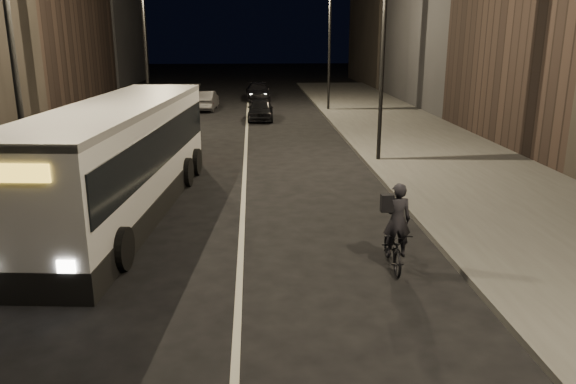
{
  "coord_description": "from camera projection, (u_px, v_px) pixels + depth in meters",
  "views": [
    {
      "loc": [
        0.36,
        -10.81,
        5.3
      ],
      "look_at": [
        1.19,
        2.48,
        1.5
      ],
      "focal_mm": 35.0,
      "sensor_mm": 36.0,
      "label": 1
    }
  ],
  "objects": [
    {
      "name": "streetlight_left_far",
      "position": [
        149.0,
        31.0,
        31.13
      ],
      "size": [
        1.2,
        0.44,
        8.12
      ],
      "color": "black",
      "rests_on": "sidewalk_left"
    },
    {
      "name": "city_bus",
      "position": [
        120.0,
        154.0,
        16.68
      ],
      "size": [
        3.75,
        12.44,
        3.31
      ],
      "rotation": [
        0.0,
        0.0,
        -0.09
      ],
      "color": "silver",
      "rests_on": "ground"
    },
    {
      "name": "cyclist_on_bicycle",
      "position": [
        394.0,
        240.0,
        12.93
      ],
      "size": [
        0.71,
        1.84,
        2.09
      ],
      "rotation": [
        0.0,
        0.0,
        -0.04
      ],
      "color": "black",
      "rests_on": "ground"
    },
    {
      "name": "sidewalk_right",
      "position": [
        431.0,
        150.0,
        25.73
      ],
      "size": [
        7.0,
        70.0,
        0.16
      ],
      "primitive_type": "cube",
      "color": "#3E3D3B",
      "rests_on": "ground"
    },
    {
      "name": "car_near",
      "position": [
        261.0,
        109.0,
        35.02
      ],
      "size": [
        1.68,
        3.92,
        1.32
      ],
      "primitive_type": "imported",
      "rotation": [
        0.0,
        0.0,
        -0.03
      ],
      "color": "black",
      "rests_on": "ground"
    },
    {
      "name": "car_mid",
      "position": [
        205.0,
        100.0,
        39.45
      ],
      "size": [
        1.68,
        4.19,
        1.35
      ],
      "primitive_type": "imported",
      "rotation": [
        0.0,
        0.0,
        3.08
      ],
      "color": "#3C3C3E",
      "rests_on": "ground"
    },
    {
      "name": "car_far",
      "position": [
        258.0,
        92.0,
        45.34
      ],
      "size": [
        2.0,
        4.72,
        1.36
      ],
      "primitive_type": "imported",
      "rotation": [
        0.0,
        0.0,
        0.02
      ],
      "color": "black",
      "rests_on": "ground"
    },
    {
      "name": "streetlight_right_far",
      "position": [
        326.0,
        31.0,
        37.53
      ],
      "size": [
        1.2,
        0.44,
        8.12
      ],
      "color": "black",
      "rests_on": "sidewalk_right"
    },
    {
      "name": "sidewalk_left",
      "position": [
        52.0,
        155.0,
        24.71
      ],
      "size": [
        7.0,
        70.0,
        0.16
      ],
      "primitive_type": "cube",
      "color": "#3E3D3B",
      "rests_on": "ground"
    },
    {
      "name": "streetlight_right_mid",
      "position": [
        377.0,
        31.0,
        22.17
      ],
      "size": [
        1.2,
        0.44,
        8.12
      ],
      "color": "black",
      "rests_on": "sidewalk_right"
    },
    {
      "name": "ground",
      "position": [
        239.0,
        294.0,
        11.8
      ],
      "size": [
        180.0,
        180.0,
        0.0
      ],
      "primitive_type": "plane",
      "color": "black",
      "rests_on": "ground"
    },
    {
      "name": "streetlight_left_near",
      "position": [
        21.0,
        30.0,
        13.85
      ],
      "size": [
        1.2,
        0.44,
        8.12
      ],
      "color": "black",
      "rests_on": "sidewalk_left"
    }
  ]
}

